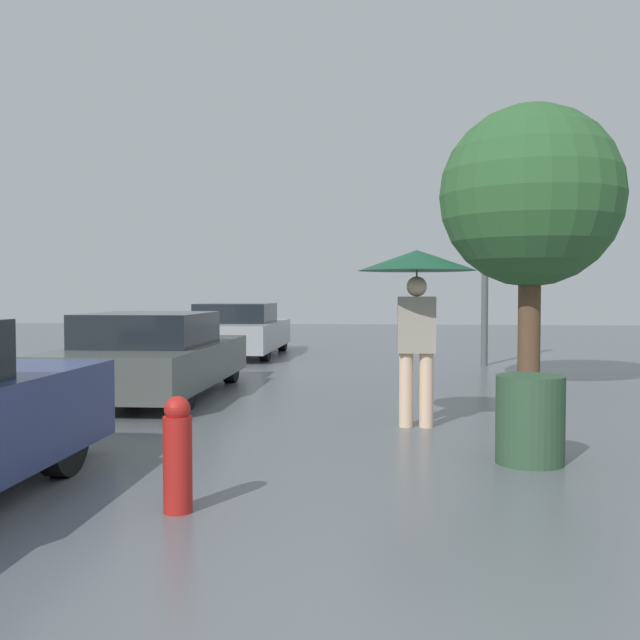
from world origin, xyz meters
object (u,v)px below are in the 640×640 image
(pedestrian, at_px, (417,279))
(fire_hydrant, at_px, (178,454))
(trash_bin, at_px, (530,419))
(parked_car_middle, at_px, (153,356))
(street_lamp, at_px, (485,245))
(tree, at_px, (531,198))
(parked_car_farthest, at_px, (238,331))

(pedestrian, xyz_separation_m, fire_hydrant, (-1.72, -3.15, -1.21))
(trash_bin, relative_size, fire_hydrant, 0.97)
(parked_car_middle, relative_size, street_lamp, 1.08)
(parked_car_middle, distance_m, tree, 6.05)
(pedestrian, bearing_deg, tree, 60.33)
(trash_bin, xyz_separation_m, fire_hydrant, (-2.61, -1.59, 0.01))
(trash_bin, bearing_deg, tree, 78.76)
(pedestrian, xyz_separation_m, street_lamp, (1.67, 6.66, 0.79))
(parked_car_middle, distance_m, street_lamp, 7.17)
(pedestrian, xyz_separation_m, trash_bin, (0.89, -1.56, -1.22))
(parked_car_middle, bearing_deg, parked_car_farthest, 90.35)
(parked_car_middle, xyz_separation_m, fire_hydrant, (1.93, -5.36, -0.16))
(parked_car_middle, bearing_deg, tree, 10.60)
(street_lamp, relative_size, trash_bin, 5.41)
(street_lamp, bearing_deg, parked_car_farthest, 161.40)
(fire_hydrant, bearing_deg, street_lamp, 70.97)
(parked_car_middle, bearing_deg, fire_hydrant, -70.24)
(street_lamp, height_order, fire_hydrant, street_lamp)
(trash_bin, height_order, fire_hydrant, fire_hydrant)
(pedestrian, distance_m, parked_car_farthest, 9.28)
(trash_bin, bearing_deg, fire_hydrant, -148.68)
(tree, xyz_separation_m, fire_hydrant, (-3.56, -6.39, -2.49))
(pedestrian, relative_size, trash_bin, 2.55)
(parked_car_middle, height_order, tree, tree)
(pedestrian, height_order, street_lamp, street_lamp)
(parked_car_middle, relative_size, fire_hydrant, 5.66)
(pedestrian, relative_size, tree, 0.45)
(parked_car_farthest, xyz_separation_m, tree, (5.53, -5.22, 2.31))
(parked_car_middle, xyz_separation_m, parked_car_farthest, (-0.04, 6.25, 0.03))
(street_lamp, distance_m, fire_hydrant, 10.57)
(pedestrian, height_order, trash_bin, pedestrian)
(tree, relative_size, fire_hydrant, 5.50)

